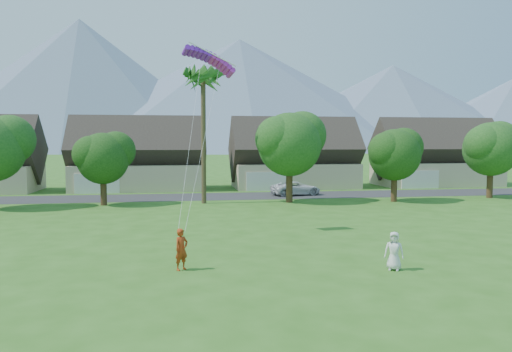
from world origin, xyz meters
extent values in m
plane|color=#2D6019|center=(0.00, 0.00, 0.00)|extent=(500.00, 500.00, 0.00)
cube|color=#2D2D30|center=(0.00, 34.00, 0.01)|extent=(90.00, 7.00, 0.01)
imported|color=#A23312|center=(-4.24, 4.51, 0.94)|extent=(0.81, 0.78, 1.87)
imported|color=silver|center=(5.16, 3.03, 0.86)|extent=(1.00, 0.88, 1.73)
imported|color=silver|center=(8.06, 34.00, 0.74)|extent=(5.73, 3.49, 1.49)
cone|color=slate|center=(-55.00, 260.00, 35.00)|extent=(190.00, 190.00, 70.00)
cone|color=slate|center=(30.00, 260.00, 31.00)|extent=(240.00, 240.00, 62.00)
cone|color=slate|center=(120.00, 260.00, 25.00)|extent=(200.00, 200.00, 50.00)
cube|color=beige|center=(-9.00, 43.00, 1.50)|extent=(15.00, 8.00, 3.00)
cube|color=#382D28|center=(-9.00, 43.00, 4.79)|extent=(15.75, 8.15, 8.15)
cube|color=silver|center=(-13.20, 38.94, 1.10)|extent=(4.80, 0.12, 2.20)
cube|color=beige|center=(10.00, 43.00, 1.50)|extent=(15.00, 8.00, 3.00)
cube|color=#382D28|center=(10.00, 43.00, 4.79)|extent=(15.75, 8.15, 8.15)
cube|color=silver|center=(5.80, 38.94, 1.10)|extent=(4.80, 0.12, 2.20)
cube|color=beige|center=(29.00, 43.00, 1.50)|extent=(15.00, 8.00, 3.00)
cube|color=#382D28|center=(29.00, 43.00, 4.79)|extent=(15.75, 8.15, 8.15)
cube|color=silver|center=(24.80, 38.94, 1.10)|extent=(4.80, 0.12, 2.20)
cylinder|color=#47301C|center=(-11.00, 28.50, 1.09)|extent=(0.56, 0.56, 2.18)
sphere|color=#214916|center=(-11.00, 28.50, 4.22)|extent=(4.62, 4.62, 4.62)
cylinder|color=#47301C|center=(6.00, 28.00, 1.41)|extent=(0.62, 0.62, 2.82)
sphere|color=#214916|center=(6.00, 28.00, 5.46)|extent=(5.98, 5.98, 5.98)
cylinder|color=#47301C|center=(16.00, 27.00, 1.15)|extent=(0.58, 0.58, 2.30)
sphere|color=#214916|center=(16.00, 27.00, 4.46)|extent=(4.90, 4.90, 4.90)
cylinder|color=#47301C|center=(27.00, 28.50, 1.28)|extent=(0.60, 0.60, 2.56)
sphere|color=#214916|center=(27.00, 28.50, 4.96)|extent=(5.44, 5.44, 5.44)
cylinder|color=#4C3D26|center=(-2.00, 28.50, 6.00)|extent=(0.44, 0.44, 12.00)
sphere|color=#286021|center=(-2.00, 28.50, 12.30)|extent=(3.00, 3.00, 3.00)
cube|color=purple|center=(-3.14, 13.60, 10.90)|extent=(1.74, 1.15, 0.50)
cube|color=#BC23B1|center=(-1.48, 13.60, 10.90)|extent=(1.74, 1.15, 0.50)
camera|label=1|loc=(-4.34, -17.73, 5.76)|focal=35.00mm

